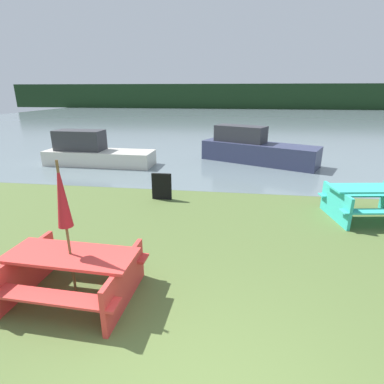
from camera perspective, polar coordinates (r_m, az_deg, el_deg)
name	(u,v)px	position (r m, az deg, el deg)	size (l,w,h in m)	color
water	(232,119)	(33.76, 7.69, 13.62)	(60.00, 50.00, 0.00)	slate
far_treeline	(234,96)	(53.64, 8.03, 17.60)	(80.00, 1.60, 4.00)	#193319
picnic_table_red	(73,271)	(4.82, -21.75, -13.74)	(1.92, 1.45, 0.72)	red
picnic_table_teal	(369,200)	(8.22, 30.59, -1.32)	(2.02, 1.65, 0.79)	#33B7A8
umbrella_crimson	(62,197)	(4.34, -23.54, -0.88)	(0.20, 0.20, 2.08)	brown
boat	(255,149)	(13.12, 11.89, 8.00)	(4.94, 3.24, 1.50)	#333856
boat_second	(94,153)	(13.07, -18.17, 7.15)	(4.49, 1.39, 1.40)	beige
signboard	(162,186)	(8.43, -5.80, 1.06)	(0.55, 0.08, 0.75)	black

